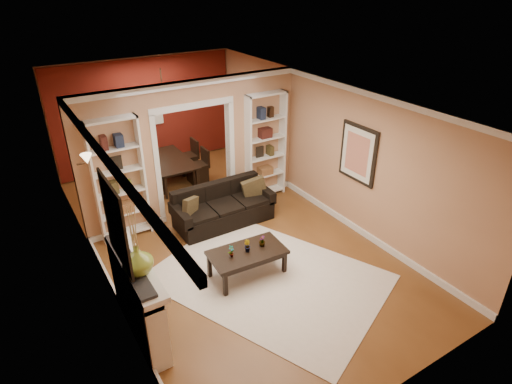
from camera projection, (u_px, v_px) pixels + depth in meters
floor at (225, 236)px, 8.09m from camera, size 8.00×8.00×0.00m
ceiling at (220, 95)px, 6.84m from camera, size 8.00×8.00×0.00m
wall_back at (146, 113)px, 10.47m from camera, size 8.00×0.00×8.00m
wall_front at (403, 308)px, 4.45m from camera, size 8.00×0.00×8.00m
wall_left at (90, 205)px, 6.41m from camera, size 0.00×8.00×8.00m
wall_right at (323, 146)px, 8.52m from camera, size 0.00×8.00×8.00m
partition_wall at (194, 150)px, 8.37m from camera, size 4.50×0.15×2.70m
red_back_panel at (147, 115)px, 10.46m from camera, size 4.44×0.04×2.64m
dining_window at (146, 106)px, 10.33m from camera, size 0.78×0.03×0.98m
area_rug at (269, 278)px, 6.98m from camera, size 3.74×4.25×0.01m
sofa at (223, 206)px, 8.35m from camera, size 1.97×0.85×0.77m
pillow_left at (190, 207)px, 7.92m from camera, size 0.38×0.29×0.38m
pillow_right at (254, 187)px, 8.56m from camera, size 0.48×0.24×0.47m
coffee_table at (247, 263)px, 6.97m from camera, size 1.26×0.73×0.46m
plant_left at (231, 251)px, 6.68m from camera, size 0.13×0.12×0.21m
plant_center at (247, 246)px, 6.82m from camera, size 0.10×0.12×0.20m
plant_right at (262, 241)px, 6.96m from camera, size 0.13×0.13×0.19m
bookshelf_left at (119, 180)px, 7.60m from camera, size 0.90×0.30×2.30m
bookshelf_right at (265, 146)px, 9.06m from camera, size 0.90×0.30×2.30m
fireplace at (140, 298)px, 5.71m from camera, size 0.32×1.70×1.16m
vase at (138, 260)px, 5.18m from camera, size 0.49×0.49×0.39m
mirror at (115, 223)px, 5.08m from camera, size 0.03×0.95×1.10m
wall_sconce at (83, 161)px, 6.65m from camera, size 0.18×0.18×0.22m
framed_art at (358, 154)px, 7.66m from camera, size 0.04×0.85×1.05m
dining_table at (171, 171)px, 10.02m from camera, size 1.66×0.92×0.58m
dining_chair_nw at (152, 174)px, 9.46m from camera, size 0.52×0.52×0.93m
dining_chair_ne at (197, 166)px, 10.00m from camera, size 0.53×0.53×0.81m
dining_chair_sw at (143, 165)px, 9.91m from camera, size 0.55×0.55×0.91m
dining_chair_se at (187, 156)px, 10.44m from camera, size 0.50×0.50×0.85m
chandelier at (163, 98)px, 9.18m from camera, size 0.50×0.50×0.30m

